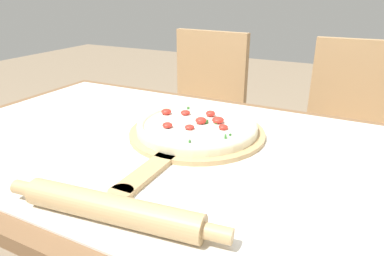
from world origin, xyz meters
name	(u,v)px	position (x,y,z in m)	size (l,w,h in m)	color
dining_table	(186,185)	(0.00, 0.00, 0.62)	(1.43, 0.83, 0.73)	brown
towel_cloth	(185,148)	(0.00, 0.00, 0.73)	(1.35, 0.75, 0.00)	silver
pizza_peel	(194,135)	(-0.01, 0.06, 0.74)	(0.36, 0.53, 0.01)	tan
pizza	(197,126)	(-0.01, 0.08, 0.76)	(0.32, 0.32, 0.04)	beige
rolling_pin	(112,209)	(0.03, -0.31, 0.76)	(0.41, 0.09, 0.05)	tan
chair_left	(201,112)	(-0.32, 0.78, 0.53)	(0.43, 0.43, 0.91)	tan
chair_right	(350,136)	(0.36, 0.78, 0.53)	(0.41, 0.41, 0.91)	tan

